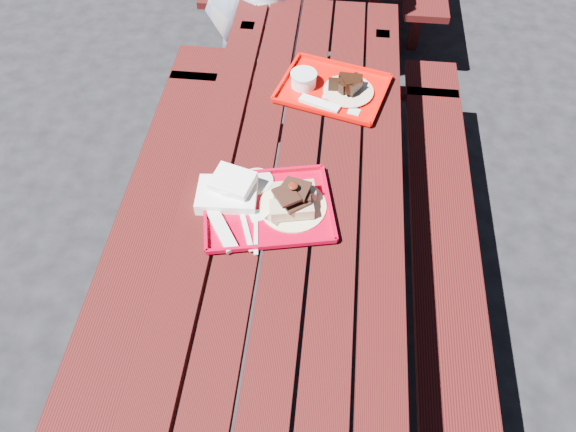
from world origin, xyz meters
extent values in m
plane|color=black|center=(0.00, 0.00, 0.00)|extent=(60.00, 60.00, 0.00)
cube|color=#3D0E0B|center=(-0.30, 0.00, 0.73)|extent=(0.14, 2.40, 0.04)
cube|color=#3D0E0B|center=(-0.15, 0.00, 0.73)|extent=(0.14, 2.40, 0.04)
cube|color=#3D0E0B|center=(0.00, 0.00, 0.73)|extent=(0.14, 2.40, 0.04)
cube|color=#3D0E0B|center=(0.15, 0.00, 0.73)|extent=(0.14, 2.40, 0.04)
cube|color=#3D0E0B|center=(0.30, 0.00, 0.73)|extent=(0.14, 2.40, 0.04)
cube|color=#3D0E0B|center=(-0.58, 0.00, 0.43)|extent=(0.25, 2.40, 0.04)
cube|color=#3D0E0B|center=(-0.58, 0.84, 0.21)|extent=(0.06, 0.06, 0.42)
cube|color=#3D0E0B|center=(0.58, 0.00, 0.43)|extent=(0.25, 2.40, 0.04)
cube|color=#3D0E0B|center=(0.58, 0.84, 0.21)|extent=(0.06, 0.06, 0.42)
cube|color=#3D0E0B|center=(-0.30, 0.96, 0.38)|extent=(0.06, 0.06, 0.75)
cube|color=#3D0E0B|center=(0.30, 0.96, 0.38)|extent=(0.06, 0.06, 0.75)
cube|color=#3D0E0B|center=(0.00, 0.96, 0.43)|extent=(1.40, 0.06, 0.04)
cube|color=#3D0E0B|center=(-0.58, 1.96, 0.21)|extent=(0.06, 0.06, 0.42)
cube|color=#3D0E0B|center=(0.58, 1.96, 0.21)|extent=(0.06, 0.06, 0.42)
cube|color=#3D0E0B|center=(0.30, 1.84, 0.38)|extent=(0.06, 0.06, 0.75)
cube|color=#B3001E|center=(-0.07, -0.08, 0.76)|extent=(0.46, 0.39, 0.01)
cube|color=#B3001E|center=(-0.11, 0.07, 0.77)|extent=(0.40, 0.10, 0.02)
cube|color=#B3001E|center=(-0.04, -0.23, 0.77)|extent=(0.40, 0.10, 0.02)
cube|color=#B3001E|center=(0.12, -0.04, 0.77)|extent=(0.08, 0.31, 0.02)
cube|color=#B3001E|center=(-0.27, -0.12, 0.77)|extent=(0.08, 0.31, 0.02)
cylinder|color=beige|center=(0.01, -0.06, 0.76)|extent=(0.22, 0.22, 0.01)
cube|color=tan|center=(0.01, -0.10, 0.79)|extent=(0.15, 0.09, 0.04)
cube|color=tan|center=(0.01, -0.03, 0.79)|extent=(0.15, 0.09, 0.04)
ellipsoid|color=#52170C|center=(0.01, -0.06, 0.87)|extent=(0.03, 0.03, 0.01)
cylinder|color=white|center=(-0.20, -0.02, 0.79)|extent=(0.11, 0.11, 0.06)
ellipsoid|color=beige|center=(-0.20, -0.02, 0.81)|extent=(0.09, 0.09, 0.04)
cylinder|color=silver|center=(-0.13, 0.03, 0.77)|extent=(0.11, 0.11, 0.01)
cube|color=white|center=(-0.21, -0.18, 0.77)|extent=(0.13, 0.18, 0.01)
cube|color=white|center=(-0.13, -0.19, 0.76)|extent=(0.07, 0.14, 0.01)
cube|color=white|center=(-0.10, -0.19, 0.76)|extent=(0.04, 0.16, 0.00)
cube|color=silver|center=(-0.10, -0.11, 0.76)|extent=(0.06, 0.06, 0.00)
cube|color=red|center=(0.10, 0.55, 0.76)|extent=(0.46, 0.40, 0.01)
cube|color=red|center=(0.14, 0.69, 0.77)|extent=(0.38, 0.11, 0.02)
cube|color=red|center=(0.06, 0.40, 0.77)|extent=(0.38, 0.11, 0.02)
cube|color=red|center=(0.29, 0.50, 0.77)|extent=(0.09, 0.30, 0.02)
cube|color=red|center=(-0.09, 0.60, 0.77)|extent=(0.09, 0.30, 0.02)
cube|color=white|center=(0.15, 0.54, 0.76)|extent=(0.16, 0.16, 0.01)
cylinder|color=#CDB092|center=(0.16, 0.53, 0.77)|extent=(0.20, 0.20, 0.01)
cylinder|color=white|center=(-0.01, 0.56, 0.79)|extent=(0.10, 0.10, 0.05)
cylinder|color=silver|center=(-0.01, 0.56, 0.81)|extent=(0.10, 0.10, 0.01)
cube|color=white|center=(0.06, 0.45, 0.77)|extent=(0.16, 0.09, 0.01)
cube|color=silver|center=(0.19, 0.42, 0.76)|extent=(0.05, 0.05, 0.00)
cube|color=white|center=(-0.21, -0.05, 0.77)|extent=(0.20, 0.15, 0.04)
cube|color=white|center=(-0.20, -0.02, 0.81)|extent=(0.16, 0.14, 0.04)
camera|label=1|loc=(0.11, -1.22, 2.19)|focal=35.00mm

